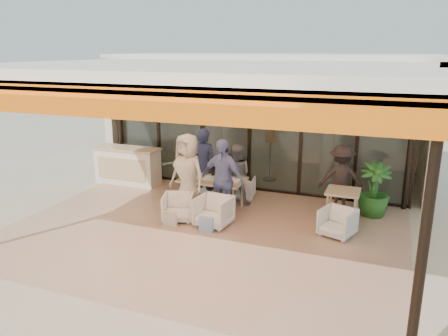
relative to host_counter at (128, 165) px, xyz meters
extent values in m
plane|color=#C6B293|center=(3.33, -2.30, -0.53)|extent=(70.00, 70.00, 0.00)
cube|color=tan|center=(3.33, -2.30, -0.53)|extent=(8.00, 6.00, 0.01)
cube|color=silver|center=(3.33, -2.30, 2.77)|extent=(8.00, 6.00, 0.20)
cube|color=orange|center=(3.33, -5.24, 2.49)|extent=(8.00, 0.12, 0.45)
cube|color=orange|center=(3.33, -4.55, 2.61)|extent=(8.00, 1.50, 0.06)
cylinder|color=black|center=(7.21, -5.18, 1.07)|extent=(0.12, 0.12, 3.20)
cylinder|color=black|center=(-0.55, 0.58, 1.07)|extent=(0.12, 0.12, 3.20)
cylinder|color=black|center=(7.21, 0.58, 1.07)|extent=(0.12, 0.12, 3.20)
cube|color=#9EADA3|center=(3.33, 0.70, 1.07)|extent=(8.00, 0.03, 3.20)
cube|color=black|center=(3.33, 0.70, -0.49)|extent=(8.00, 0.10, 0.08)
cube|color=black|center=(3.33, 0.70, 2.63)|extent=(8.00, 0.10, 0.08)
cube|color=black|center=(-0.67, 0.70, 1.07)|extent=(0.08, 0.10, 3.20)
cube|color=black|center=(0.63, 0.70, 1.07)|extent=(0.08, 0.10, 3.20)
cube|color=black|center=(1.98, 0.70, 1.07)|extent=(0.08, 0.10, 3.20)
cube|color=black|center=(3.33, 0.70, 1.07)|extent=(0.08, 0.10, 3.20)
cube|color=black|center=(4.68, 0.70, 1.07)|extent=(0.08, 0.10, 3.20)
cube|color=black|center=(6.03, 0.70, 1.07)|extent=(0.08, 0.10, 3.20)
cube|color=black|center=(7.33, 0.70, 1.07)|extent=(0.08, 0.10, 3.20)
cube|color=silver|center=(3.33, 4.20, 1.17)|extent=(9.00, 0.25, 3.40)
cube|color=silver|center=(-1.07, 2.45, 1.17)|extent=(0.25, 3.50, 3.40)
cube|color=silver|center=(7.73, 2.45, 1.17)|extent=(0.25, 3.50, 3.40)
cube|color=silver|center=(3.33, 2.45, 2.87)|extent=(9.00, 3.50, 0.25)
cube|color=#D5AD82|center=(3.33, 2.45, -0.52)|extent=(8.00, 3.50, 0.02)
cylinder|color=silver|center=(1.73, 2.30, 0.97)|extent=(0.40, 0.40, 3.00)
cylinder|color=silver|center=(5.13, 2.30, 0.97)|extent=(0.40, 0.40, 3.00)
cylinder|color=black|center=(2.13, 1.90, 2.47)|extent=(0.03, 0.03, 0.70)
cube|color=black|center=(2.13, 1.90, 2.02)|extent=(0.30, 0.30, 0.40)
sphere|color=#FFBF72|center=(2.13, 1.90, 2.02)|extent=(0.18, 0.18, 0.18)
cylinder|color=black|center=(5.63, 1.90, 2.47)|extent=(0.03, 0.03, 0.70)
cube|color=black|center=(5.63, 1.90, 2.02)|extent=(0.30, 0.30, 0.40)
sphere|color=#FFBF72|center=(5.63, 1.90, 2.02)|extent=(0.18, 0.18, 0.18)
cylinder|color=black|center=(3.63, 1.70, -0.48)|extent=(0.40, 0.40, 0.05)
cylinder|color=black|center=(3.63, 1.70, 0.52)|extent=(0.04, 0.04, 2.10)
cone|color=orange|center=(3.63, 1.70, 1.17)|extent=(0.32, 0.32, 1.10)
cube|color=silver|center=(0.00, 0.00, -0.03)|extent=(1.80, 0.60, 1.00)
cube|color=#D5AD82|center=(0.00, 0.00, 0.48)|extent=(1.85, 0.65, 0.06)
cube|color=#D5AD82|center=(0.00, -0.31, -0.03)|extent=(1.50, 0.02, 0.60)
cube|color=#D5AD82|center=(2.98, -0.99, 0.19)|extent=(1.50, 0.90, 0.05)
cube|color=white|center=(2.98, -0.99, 0.21)|extent=(1.30, 0.35, 0.01)
cylinder|color=#D5AD82|center=(2.36, -1.31, -0.18)|extent=(0.06, 0.06, 0.70)
cylinder|color=#D5AD82|center=(3.60, -1.31, -0.18)|extent=(0.06, 0.06, 0.70)
cylinder|color=#D5AD82|center=(2.36, -0.67, -0.18)|extent=(0.06, 0.06, 0.70)
cylinder|color=#D5AD82|center=(3.60, -0.67, -0.18)|extent=(0.06, 0.06, 0.70)
cylinder|color=white|center=(2.53, -1.14, 0.27)|extent=(0.06, 0.06, 0.11)
cylinder|color=white|center=(2.73, -0.79, 0.27)|extent=(0.06, 0.06, 0.11)
cylinder|color=white|center=(3.03, -1.09, 0.27)|extent=(0.06, 0.06, 0.11)
cylinder|color=white|center=(3.28, -0.81, 0.27)|extent=(0.06, 0.06, 0.11)
cylinder|color=white|center=(3.48, -1.19, 0.27)|extent=(0.06, 0.06, 0.11)
cylinder|color=white|center=(2.43, -0.94, 0.27)|extent=(0.06, 0.06, 0.11)
cylinder|color=brown|center=(2.43, -0.84, 0.30)|extent=(0.07, 0.07, 0.16)
cylinder|color=black|center=(2.88, -0.71, 0.30)|extent=(0.09, 0.09, 0.17)
cylinder|color=black|center=(2.88, -0.71, 0.39)|extent=(0.10, 0.10, 0.01)
cylinder|color=white|center=(2.53, -1.29, 0.22)|extent=(0.22, 0.22, 0.01)
cylinder|color=white|center=(3.43, -1.29, 0.22)|extent=(0.22, 0.22, 0.01)
cylinder|color=white|center=(2.53, -0.67, 0.22)|extent=(0.22, 0.22, 0.01)
cylinder|color=white|center=(3.43, -0.67, 0.22)|extent=(0.22, 0.22, 0.01)
imported|color=white|center=(2.56, -0.04, -0.23)|extent=(0.74, 0.72, 0.60)
imported|color=white|center=(3.40, -0.04, -0.23)|extent=(0.68, 0.64, 0.61)
imported|color=white|center=(2.56, -1.94, -0.20)|extent=(0.81, 0.78, 0.67)
imported|color=white|center=(3.40, -1.94, -0.17)|extent=(0.76, 0.72, 0.72)
imported|color=#1B213C|center=(2.56, -0.54, 0.39)|extent=(0.68, 0.45, 1.84)
imported|color=slate|center=(3.40, -0.54, 0.22)|extent=(0.85, 0.74, 1.51)
imported|color=beige|center=(2.56, -1.44, 0.40)|extent=(1.03, 0.80, 1.86)
imported|color=#737FC0|center=(3.40, -1.44, 0.37)|extent=(1.12, 0.64, 1.81)
cube|color=silver|center=(2.56, -2.34, -0.36)|extent=(0.30, 0.10, 0.34)
cube|color=#99BFD8|center=(3.40, -2.34, -0.36)|extent=(0.30, 0.10, 0.34)
cube|color=#D5AD82|center=(5.93, -0.78, 0.19)|extent=(0.70, 0.70, 0.05)
cylinder|color=#D5AD82|center=(5.65, -1.06, -0.18)|extent=(0.05, 0.05, 0.70)
cylinder|color=#D5AD82|center=(6.21, -1.06, -0.18)|extent=(0.05, 0.05, 0.70)
cylinder|color=#D5AD82|center=(5.65, -0.50, -0.18)|extent=(0.05, 0.05, 0.70)
cylinder|color=#D5AD82|center=(6.21, -0.50, -0.18)|extent=(0.05, 0.05, 0.70)
imported|color=white|center=(5.93, -1.53, -0.21)|extent=(0.78, 0.75, 0.64)
imported|color=black|center=(5.79, -0.03, 0.26)|extent=(1.12, 0.77, 1.58)
imported|color=#1E5919|center=(6.53, -0.12, 0.09)|extent=(0.85, 0.85, 1.24)
camera|label=1|loc=(6.76, -9.97, 3.14)|focal=35.00mm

